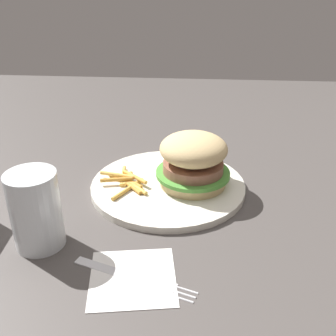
# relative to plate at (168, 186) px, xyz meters

# --- Properties ---
(ground_plane) EXTENTS (1.60, 1.60, 0.00)m
(ground_plane) POSITION_rel_plate_xyz_m (-0.02, -0.03, -0.01)
(ground_plane) COLOR #47423F
(plate) EXTENTS (0.27, 0.27, 0.01)m
(plate) POSITION_rel_plate_xyz_m (0.00, 0.00, 0.00)
(plate) COLOR silver
(plate) RESTS_ON ground_plane
(sandwich) EXTENTS (0.13, 0.13, 0.09)m
(sandwich) POSITION_rel_plate_xyz_m (0.00, -0.04, 0.05)
(sandwich) COLOR tan
(sandwich) RESTS_ON plate
(fries_pile) EXTENTS (0.12, 0.09, 0.01)m
(fries_pile) POSITION_rel_plate_xyz_m (-0.01, 0.07, 0.01)
(fries_pile) COLOR gold
(fries_pile) RESTS_ON plate
(napkin) EXTENTS (0.13, 0.13, 0.00)m
(napkin) POSITION_rel_plate_xyz_m (-0.23, 0.03, -0.01)
(napkin) COLOR white
(napkin) RESTS_ON ground_plane
(fork) EXTENTS (0.07, 0.17, 0.00)m
(fork) POSITION_rel_plate_xyz_m (-0.23, 0.03, -0.00)
(fork) COLOR silver
(fork) RESTS_ON napkin
(drink_glass) EXTENTS (0.07, 0.07, 0.11)m
(drink_glass) POSITION_rel_plate_xyz_m (-0.17, 0.17, 0.05)
(drink_glass) COLOR silver
(drink_glass) RESTS_ON ground_plane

